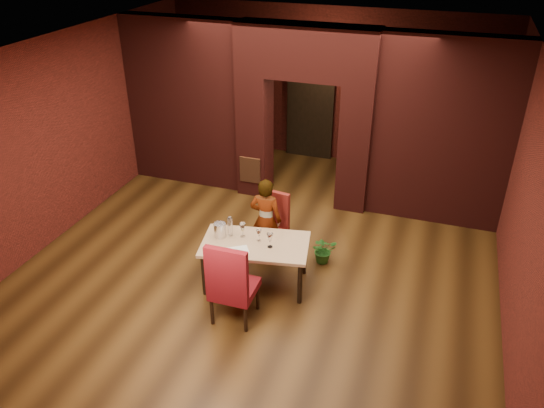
{
  "coord_description": "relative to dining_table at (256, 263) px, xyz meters",
  "views": [
    {
      "loc": [
        2.35,
        -6.67,
        4.83
      ],
      "look_at": [
        0.07,
        0.0,
        0.9
      ],
      "focal_mm": 35.0,
      "sensor_mm": 36.0,
      "label": 1
    }
  ],
  "objects": [
    {
      "name": "wine_glass_b",
      "position": [
        0.03,
        0.07,
        0.45
      ],
      "size": [
        0.08,
        0.08,
        0.18
      ],
      "primitive_type": null,
      "color": "white",
      "rests_on": "dining_table"
    },
    {
      "name": "water_bottle",
      "position": [
        -0.41,
        0.07,
        0.51
      ],
      "size": [
        0.07,
        0.07,
        0.31
      ],
      "primitive_type": "cylinder",
      "color": "silver",
      "rests_on": "dining_table"
    },
    {
      "name": "chair_far",
      "position": [
        -0.05,
        0.78,
        0.16
      ],
      "size": [
        0.53,
        0.53,
        1.04
      ],
      "primitive_type": "cube",
      "rotation": [
        0.0,
        0.0,
        -0.14
      ],
      "color": "maroon",
      "rests_on": "ground"
    },
    {
      "name": "wall_left",
      "position": [
        -3.6,
        0.81,
        1.25
      ],
      "size": [
        0.04,
        8.0,
        3.2
      ],
      "primitive_type": "cube",
      "color": "maroon",
      "rests_on": "ground"
    },
    {
      "name": "person_seated",
      "position": [
        -0.08,
        0.69,
        0.33
      ],
      "size": [
        0.51,
        0.34,
        1.37
      ],
      "primitive_type": "imported",
      "rotation": [
        0.0,
        0.0,
        3.17
      ],
      "color": "beige",
      "rests_on": "ground"
    },
    {
      "name": "dining_table",
      "position": [
        0.0,
        0.0,
        0.0
      ],
      "size": [
        1.64,
        1.11,
        0.71
      ],
      "primitive_type": "cube",
      "rotation": [
        0.0,
        0.0,
        0.19
      ],
      "color": "tan",
      "rests_on": "ground"
    },
    {
      "name": "floor",
      "position": [
        -0.1,
        0.81,
        -0.35
      ],
      "size": [
        8.0,
        8.0,
        0.0
      ],
      "primitive_type": "plane",
      "color": "#4A2E12",
      "rests_on": "ground"
    },
    {
      "name": "wine_bucket",
      "position": [
        -0.53,
        -0.0,
        0.46
      ],
      "size": [
        0.18,
        0.18,
        0.21
      ],
      "primitive_type": "cylinder",
      "color": "silver",
      "rests_on": "dining_table"
    },
    {
      "name": "wall_front",
      "position": [
        -0.1,
        -3.19,
        1.25
      ],
      "size": [
        7.0,
        0.04,
        3.2
      ],
      "primitive_type": "cube",
      "color": "maroon",
      "rests_on": "ground"
    },
    {
      "name": "wall_right",
      "position": [
        3.4,
        0.81,
        1.25
      ],
      "size": [
        0.04,
        8.0,
        3.2
      ],
      "primitive_type": "cube",
      "color": "maroon",
      "rests_on": "ground"
    },
    {
      "name": "rear_door_frame",
      "position": [
        -0.5,
        4.71,
        0.7
      ],
      "size": [
        1.02,
        0.04,
        2.22
      ],
      "primitive_type": "cube",
      "color": "black",
      "rests_on": "ground"
    },
    {
      "name": "wine_glass_a",
      "position": [
        -0.23,
        0.1,
        0.46
      ],
      "size": [
        0.09,
        0.09,
        0.22
      ],
      "primitive_type": null,
      "color": "silver",
      "rests_on": "dining_table"
    },
    {
      "name": "wing_wall_right",
      "position": [
        2.27,
        2.81,
        1.25
      ],
      "size": [
        2.28,
        0.35,
        3.2
      ],
      "primitive_type": "cube",
      "color": "maroon",
      "rests_on": "ground"
    },
    {
      "name": "tasting_sheet",
      "position": [
        -0.16,
        -0.25,
        0.35
      ],
      "size": [
        0.35,
        0.33,
        0.0
      ],
      "primitive_type": "cube",
      "rotation": [
        0.0,
        0.0,
        0.58
      ],
      "color": "silver",
      "rests_on": "dining_table"
    },
    {
      "name": "wall_back",
      "position": [
        -0.1,
        4.81,
        1.25
      ],
      "size": [
        7.0,
        0.04,
        3.2
      ],
      "primitive_type": "cube",
      "color": "maroon",
      "rests_on": "ground"
    },
    {
      "name": "pillar_left",
      "position": [
        -1.05,
        2.81,
        0.8
      ],
      "size": [
        0.55,
        0.55,
        2.3
      ],
      "primitive_type": "cube",
      "color": "maroon",
      "rests_on": "ground"
    },
    {
      "name": "wing_wall_left",
      "position": [
        -2.46,
        2.81,
        1.25
      ],
      "size": [
        2.28,
        0.35,
        3.2
      ],
      "primitive_type": "cube",
      "color": "maroon",
      "rests_on": "ground"
    },
    {
      "name": "pillar_right",
      "position": [
        0.85,
        2.81,
        0.8
      ],
      "size": [
        0.55,
        0.55,
        2.3
      ],
      "primitive_type": "cube",
      "color": "maroon",
      "rests_on": "ground"
    },
    {
      "name": "ceiling",
      "position": [
        -0.1,
        0.81,
        2.85
      ],
      "size": [
        7.0,
        8.0,
        0.04
      ],
      "primitive_type": "cube",
      "color": "silver",
      "rests_on": "ground"
    },
    {
      "name": "chair_near",
      "position": [
        -0.01,
        -0.77,
        0.26
      ],
      "size": [
        0.57,
        0.57,
        1.23
      ],
      "primitive_type": "cube",
      "rotation": [
        0.0,
        0.0,
        3.16
      ],
      "color": "maroon",
      "rests_on": "ground"
    },
    {
      "name": "wine_glass_c",
      "position": [
        0.23,
        -0.03,
        0.46
      ],
      "size": [
        0.09,
        0.09,
        0.22
      ],
      "primitive_type": null,
      "color": "white",
      "rests_on": "dining_table"
    },
    {
      "name": "rear_door",
      "position": [
        -0.5,
        4.75,
        0.7
      ],
      "size": [
        0.9,
        0.08,
        2.1
      ],
      "primitive_type": "cube",
      "color": "black",
      "rests_on": "ground"
    },
    {
      "name": "lintel",
      "position": [
        -0.1,
        2.81,
        2.4
      ],
      "size": [
        2.45,
        0.55,
        0.9
      ],
      "primitive_type": "cube",
      "color": "maroon",
      "rests_on": "ground"
    },
    {
      "name": "vent_panel",
      "position": [
        -1.05,
        2.52,
        0.2
      ],
      "size": [
        0.4,
        0.03,
        0.5
      ],
      "primitive_type": "cube",
      "color": "brown",
      "rests_on": "ground"
    },
    {
      "name": "potted_plant",
      "position": [
        0.81,
        0.86,
        -0.14
      ],
      "size": [
        0.5,
        0.48,
        0.43
      ],
      "primitive_type": "imported",
      "rotation": [
        0.0,
        0.0,
        0.47
      ],
      "color": "#225B1D",
      "rests_on": "ground"
    }
  ]
}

